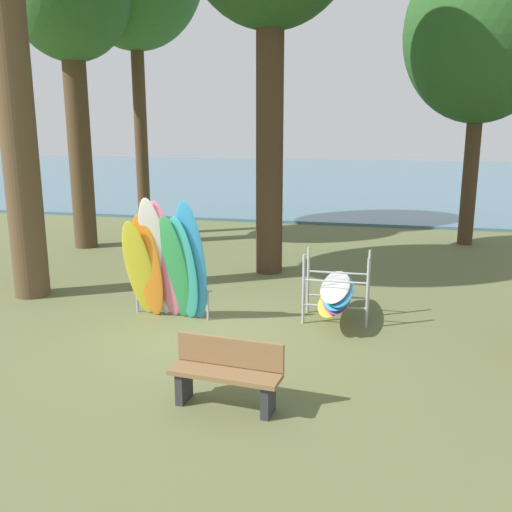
{
  "coord_description": "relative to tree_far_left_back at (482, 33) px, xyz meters",
  "views": [
    {
      "loc": [
        2.81,
        -8.46,
        3.44
      ],
      "look_at": [
        0.6,
        1.29,
        1.1
      ],
      "focal_mm": 39.64,
      "sensor_mm": 36.0,
      "label": 1
    }
  ],
  "objects": [
    {
      "name": "ground_plane",
      "position": [
        -5.2,
        -8.76,
        -5.83
      ],
      "size": [
        80.0,
        80.0,
        0.0
      ],
      "primitive_type": "plane",
      "color": "#60663D"
    },
    {
      "name": "board_storage_rack",
      "position": [
        -3.11,
        -7.5,
        -5.31
      ],
      "size": [
        1.15,
        2.12,
        1.25
      ],
      "color": "#9EA0A5",
      "rests_on": "ground"
    },
    {
      "name": "tree_far_left_back",
      "position": [
        0.0,
        0.0,
        0.0
      ],
      "size": [
        4.2,
        4.2,
        8.28
      ],
      "color": "#42301E",
      "rests_on": "ground"
    },
    {
      "name": "leaning_board_pile",
      "position": [
        -6.07,
        -8.2,
        -4.8
      ],
      "size": [
        1.59,
        0.74,
        2.26
      ],
      "color": "yellow",
      "rests_on": "ground"
    },
    {
      "name": "park_bench",
      "position": [
        -4.17,
        -10.99,
        -5.38
      ],
      "size": [
        1.43,
        0.55,
        0.85
      ],
      "color": "#2D2D33",
      "rests_on": "ground"
    },
    {
      "name": "lake_water",
      "position": [
        -5.2,
        20.27,
        -5.78
      ],
      "size": [
        80.0,
        36.0,
        0.1
      ],
      "primitive_type": "cube",
      "color": "#477084",
      "rests_on": "ground"
    }
  ]
}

